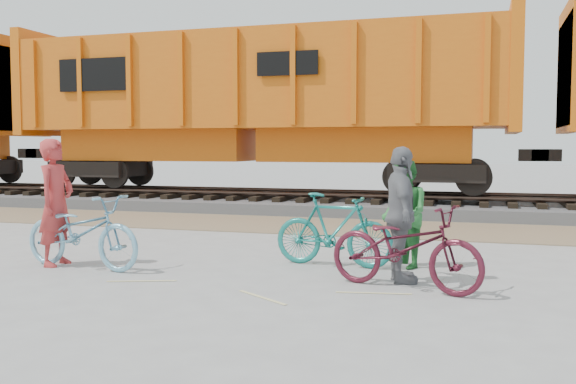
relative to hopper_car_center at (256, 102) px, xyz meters
name	(u,v)px	position (x,y,z in m)	size (l,w,h in m)	color
ground	(236,274)	(2.95, -9.00, -3.01)	(120.00, 120.00, 0.00)	#9E9E99
gravel_strip	(329,226)	(2.95, -3.50, -3.00)	(120.00, 3.00, 0.02)	#866F53
ballast_bed	(359,206)	(2.95, 0.00, -2.86)	(120.00, 4.00, 0.30)	slate
track	(359,194)	(2.95, 0.00, -2.53)	(120.00, 2.60, 0.24)	black
hopper_car_center	(256,102)	(0.00, 0.00, 0.00)	(14.00, 3.13, 4.65)	black
bicycle_blue	(82,232)	(0.67, -9.24, -2.47)	(0.71, 2.03, 1.07)	#78B7D1
bicycle_teal	(334,230)	(4.10, -8.03, -2.47)	(0.51, 1.79, 1.08)	#18796F
bicycle_maroon	(405,247)	(5.27, -9.27, -2.48)	(0.70, 2.00, 1.05)	#4D1523
person_solo	(56,202)	(0.17, -9.14, -2.07)	(0.68, 0.45, 1.87)	#B63230
person_man	(405,214)	(5.10, -7.83, -2.22)	(0.76, 0.59, 1.57)	#277030
person_woman	(401,215)	(5.17, -8.87, -2.13)	(1.03, 0.43, 1.76)	slate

